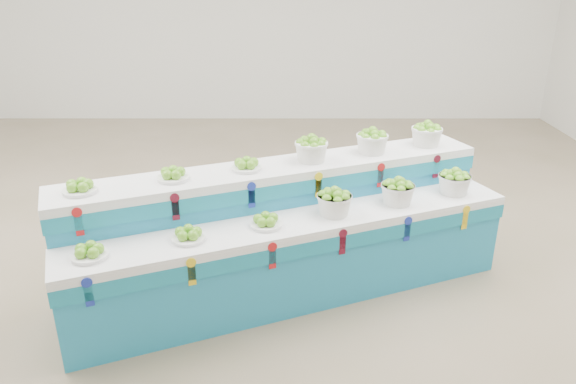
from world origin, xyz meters
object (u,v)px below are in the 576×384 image
object	(u,v)px
display_stand	(288,232)
plate_upper_mid	(173,173)
basket_lower_left	(334,202)
basket_upper_right	(427,134)

from	to	relation	value
display_stand	plate_upper_mid	world-z (taller)	plate_upper_mid
basket_lower_left	plate_upper_mid	distance (m)	1.27
display_stand	basket_upper_right	bearing A→B (deg)	8.83
plate_upper_mid	basket_upper_right	xyz separation A→B (m)	(2.14, 0.86, 0.05)
basket_lower_left	basket_upper_right	size ratio (longest dim) A/B	1.00
plate_upper_mid	display_stand	bearing A→B (deg)	7.34
basket_lower_left	plate_upper_mid	size ratio (longest dim) A/B	1.11
basket_lower_left	display_stand	bearing A→B (deg)	165.25
plate_upper_mid	basket_upper_right	world-z (taller)	basket_upper_right
basket_lower_left	plate_upper_mid	xyz separation A→B (m)	(-1.25, -0.02, 0.25)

